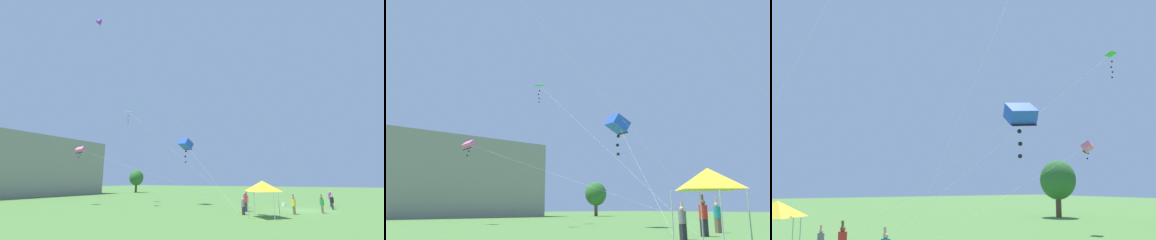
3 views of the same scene
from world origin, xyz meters
TOP-DOWN VIEW (x-y plane):
  - distant_building at (1.10, 50.87)m, footprint 28.08×9.69m
  - tree_near_right at (24.03, 43.06)m, footprint 3.91×3.52m
  - festival_tent at (-7.70, 2.39)m, footprint 2.41×2.41m
  - person_red_shirt at (-3.95, 5.02)m, footprint 0.44×0.44m
  - person_teal_shirt at (-0.72, 6.07)m, footprint 0.42×0.42m
  - person_grey_shirt at (-6.52, 4.55)m, footprint 0.36×0.36m
  - kite_blue_box_0 at (-0.72, 14.02)m, footprint 6.87×10.06m
  - kite_green_delta_2 at (-1.91, 23.33)m, footprint 2.35×18.45m
  - kite_pink_box_4 at (-7.41, 26.63)m, footprint 7.36×21.68m

SIDE VIEW (x-z plane):
  - person_grey_shirt at x=-6.52m, z-range -0.03..1.72m
  - person_teal_shirt at x=-0.72m, z-range -0.03..2.01m
  - person_red_shirt at x=-3.95m, z-range -0.03..2.10m
  - festival_tent at x=-7.70m, z-range 1.08..4.15m
  - tree_near_right at x=24.03m, z-range 0.86..6.76m
  - distant_building at x=1.10m, z-range 0.00..11.93m
  - kite_pink_box_4 at x=-7.41m, z-range 3.27..10.95m
  - kite_blue_box_0 at x=-0.72m, z-range 3.54..12.24m
  - kite_green_delta_2 at x=-1.91m, z-range 6.39..19.93m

